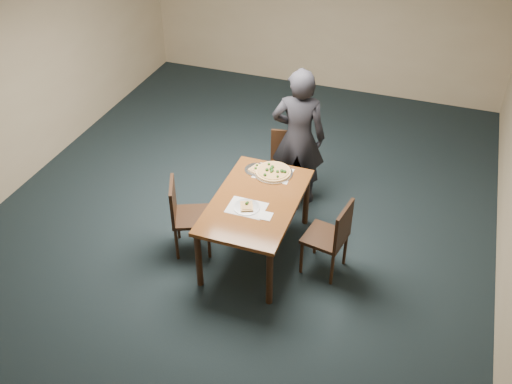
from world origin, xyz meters
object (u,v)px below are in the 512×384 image
(chair_left, at_px, (184,213))
(dining_table, at_px, (256,206))
(diner, at_px, (298,138))
(pizza_pan, at_px, (273,172))
(chair_far, at_px, (286,163))
(chair_right, at_px, (332,235))
(slice_plate_far, at_px, (257,169))
(slice_plate_near, at_px, (247,207))

(chair_left, bearing_deg, dining_table, -98.74)
(dining_table, bearing_deg, chair_left, -165.21)
(diner, height_order, pizza_pan, diner)
(chair_left, height_order, pizza_pan, chair_left)
(chair_far, relative_size, chair_right, 1.00)
(pizza_pan, bearing_deg, chair_right, -33.19)
(dining_table, bearing_deg, pizza_pan, 87.70)
(chair_left, xyz_separation_m, chair_right, (1.63, 0.18, 0.00))
(chair_right, relative_size, diner, 0.51)
(dining_table, height_order, chair_right, chair_right)
(pizza_pan, height_order, slice_plate_far, pizza_pan)
(dining_table, relative_size, slice_plate_far, 5.36)
(dining_table, xyz_separation_m, chair_far, (-0.00, 1.13, -0.14))
(chair_right, height_order, pizza_pan, chair_right)
(chair_far, relative_size, slice_plate_far, 3.25)
(chair_left, relative_size, slice_plate_near, 3.25)
(pizza_pan, bearing_deg, diner, 79.35)
(pizza_pan, xyz_separation_m, slice_plate_near, (-0.07, -0.70, -0.01))
(slice_plate_near, distance_m, slice_plate_far, 0.71)
(chair_far, xyz_separation_m, pizza_pan, (0.02, -0.60, 0.26))
(chair_far, distance_m, chair_right, 1.44)
(chair_far, bearing_deg, dining_table, -100.71)
(chair_left, bearing_deg, chair_right, -107.17)
(dining_table, xyz_separation_m, diner, (0.14, 1.15, 0.24))
(chair_right, bearing_deg, pizza_pan, -113.17)
(diner, bearing_deg, pizza_pan, 68.97)
(chair_far, bearing_deg, chair_right, -63.90)
(chair_far, bearing_deg, slice_plate_near, -102.71)
(diner, relative_size, pizza_pan, 3.98)
(chair_far, relative_size, diner, 0.51)
(chair_far, height_order, pizza_pan, chair_far)
(chair_left, xyz_separation_m, slice_plate_far, (0.59, 0.73, 0.25))
(chair_left, bearing_deg, diner, -57.50)
(chair_far, distance_m, chair_left, 1.54)
(chair_left, bearing_deg, slice_plate_far, -62.41)
(chair_left, relative_size, slice_plate_far, 3.25)
(dining_table, relative_size, diner, 0.84)
(dining_table, height_order, chair_left, chair_left)
(chair_right, distance_m, diner, 1.43)
(chair_left, bearing_deg, pizza_pan, -70.78)
(chair_left, height_order, slice_plate_far, chair_left)
(dining_table, relative_size, pizza_pan, 3.33)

